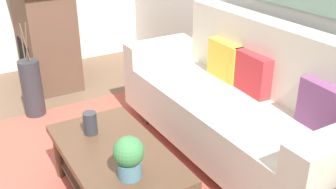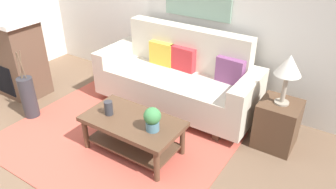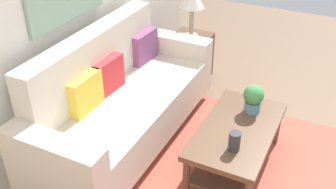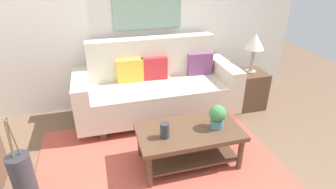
{
  "view_description": "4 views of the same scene",
  "coord_description": "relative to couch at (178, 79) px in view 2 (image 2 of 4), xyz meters",
  "views": [
    {
      "loc": [
        2.33,
        -0.31,
        1.84
      ],
      "look_at": [
        0.06,
        1.04,
        0.59
      ],
      "focal_mm": 41.92,
      "sensor_mm": 36.0,
      "label": 1
    },
    {
      "loc": [
        2.21,
        -1.72,
        2.38
      ],
      "look_at": [
        0.49,
        0.93,
        0.58
      ],
      "focal_mm": 34.28,
      "sensor_mm": 36.0,
      "label": 2
    },
    {
      "loc": [
        -2.33,
        -0.17,
        2.44
      ],
      "look_at": [
        0.22,
        1.09,
        0.65
      ],
      "focal_mm": 42.24,
      "sensor_mm": 36.0,
      "label": 3
    },
    {
      "loc": [
        -0.53,
        -1.74,
        2.03
      ],
      "look_at": [
        0.25,
        1.07,
        0.57
      ],
      "focal_mm": 28.82,
      "sensor_mm": 36.0,
      "label": 4
    }
  ],
  "objects": [
    {
      "name": "throw_pillow_mustard",
      "position": [
        -0.34,
        0.13,
        0.25
      ],
      "size": [
        0.36,
        0.13,
        0.32
      ],
      "primitive_type": "cube",
      "rotation": [
        0.0,
        0.0,
        -0.02
      ],
      "color": "gold",
      "rests_on": "couch"
    },
    {
      "name": "floor_vase_branch_c",
      "position": [
        -1.51,
        -1.29,
        0.32
      ],
      "size": [
        0.03,
        0.01,
        0.36
      ],
      "primitive_type": "cylinder",
      "rotation": [
        0.01,
        0.05,
        0.0
      ],
      "color": "brown",
      "rests_on": "floor_vase"
    },
    {
      "name": "area_rug",
      "position": [
        -0.23,
        -1.08,
        -0.42
      ],
      "size": [
        2.6,
        2.02,
        0.01
      ],
      "primitive_type": "cube",
      "color": "#B24C3D",
      "rests_on": "ground_plane"
    },
    {
      "name": "couch",
      "position": [
        0.0,
        0.0,
        0.0
      ],
      "size": [
        2.19,
        0.84,
        1.08
      ],
      "color": "beige",
      "rests_on": "ground_plane"
    },
    {
      "name": "throw_pillow_crimson",
      "position": [
        0.0,
        0.13,
        0.25
      ],
      "size": [
        0.37,
        0.14,
        0.32
      ],
      "primitive_type": "cube",
      "rotation": [
        0.0,
        0.0,
        -0.06
      ],
      "color": "red",
      "rests_on": "couch"
    },
    {
      "name": "potted_plant_tabletop",
      "position": [
        0.39,
        -1.13,
        0.14
      ],
      "size": [
        0.18,
        0.18,
        0.26
      ],
      "color": "slate",
      "rests_on": "coffee_table"
    },
    {
      "name": "fireplace",
      "position": [
        -2.26,
        -0.91,
        0.16
      ],
      "size": [
        1.02,
        0.58,
        1.16
      ],
      "color": "brown",
      "rests_on": "ground_plane"
    },
    {
      "name": "coffee_table",
      "position": [
        0.09,
        -1.1,
        -0.12
      ],
      "size": [
        1.1,
        0.6,
        0.43
      ],
      "color": "#513826",
      "rests_on": "ground_plane"
    },
    {
      "name": "side_table",
      "position": [
        1.39,
        -0.1,
        -0.15
      ],
      "size": [
        0.44,
        0.44,
        0.56
      ],
      "primitive_type": "cube",
      "color": "#513826",
      "rests_on": "ground_plane"
    },
    {
      "name": "floor_vase",
      "position": [
        -1.5,
        -1.27,
        -0.15
      ],
      "size": [
        0.19,
        0.19,
        0.57
      ],
      "primitive_type": "cylinder",
      "color": "#2D2D33",
      "rests_on": "ground_plane"
    },
    {
      "name": "ground_plane",
      "position": [
        -0.23,
        -1.58,
        -0.43
      ],
      "size": [
        9.16,
        9.16,
        0.0
      ],
      "primitive_type": "plane",
      "color": "brown"
    },
    {
      "name": "tabletop_vase",
      "position": [
        -0.19,
        -1.15,
        0.08
      ],
      "size": [
        0.09,
        0.09,
        0.16
      ],
      "primitive_type": "cylinder",
      "color": "#2D2D33",
      "rests_on": "coffee_table"
    },
    {
      "name": "table_lamp",
      "position": [
        1.39,
        -0.1,
        0.56
      ],
      "size": [
        0.28,
        0.28,
        0.57
      ],
      "color": "gray",
      "rests_on": "side_table"
    },
    {
      "name": "floor_vase_branch_a",
      "position": [
        -1.48,
        -1.27,
        0.32
      ],
      "size": [
        0.02,
        0.05,
        0.36
      ],
      "primitive_type": "cylinder",
      "rotation": [
        0.1,
        -0.03,
        0.0
      ],
      "color": "brown",
      "rests_on": "floor_vase"
    },
    {
      "name": "floor_vase_branch_b",
      "position": [
        -1.51,
        -1.25,
        0.32
      ],
      "size": [
        0.04,
        0.04,
        0.36
      ],
      "primitive_type": "cylinder",
      "rotation": [
        -0.09,
        0.07,
        0.0
      ],
      "color": "brown",
      "rests_on": "floor_vase"
    },
    {
      "name": "throw_pillow_plum",
      "position": [
        0.68,
        0.13,
        0.25
      ],
      "size": [
        0.37,
        0.15,
        0.32
      ],
      "primitive_type": "cube",
      "rotation": [
        0.0,
        0.0,
        -0.07
      ],
      "color": "#7A4270",
      "rests_on": "couch"
    }
  ]
}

